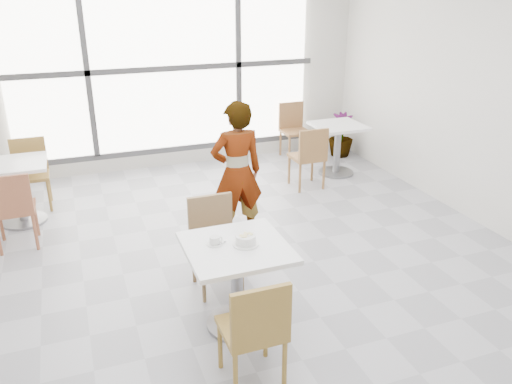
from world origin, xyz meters
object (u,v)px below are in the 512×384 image
object	(u,v)px
chair_near	(255,327)
plant_right	(341,135)
person	(237,173)
bg_chair_right_near	(310,154)
bg_table_left	(18,184)
bg_chair_left_far	(30,169)
oatmeal_bowl	(246,240)
bg_chair_right_far	(293,126)
coffee_cup	(215,241)
main_table	(237,271)
bg_chair_left_near	(13,206)
chair_far	(214,236)
bg_table_right	(338,142)

from	to	relation	value
chair_near	plant_right	world-z (taller)	chair_near
chair_near	person	bearing A→B (deg)	-105.43
chair_near	bg_chair_right_near	distance (m)	3.84
bg_table_left	plant_right	bearing A→B (deg)	10.74
bg_table_left	plant_right	xyz separation A→B (m)	(4.78, 0.91, -0.13)
bg_chair_left_far	bg_chair_right_near	size ratio (longest dim) A/B	1.00
oatmeal_bowl	bg_chair_left_far	bearing A→B (deg)	117.61
bg_chair_right_far	coffee_cup	bearing A→B (deg)	-122.15
person	bg_table_left	world-z (taller)	person
main_table	bg_chair_left_far	distance (m)	3.65
plant_right	bg_chair_left_near	bearing A→B (deg)	-161.49
chair_far	person	size ratio (longest dim) A/B	0.56
bg_table_left	bg_chair_left_far	world-z (taller)	bg_chair_left_far
person	bg_table_left	distance (m)	2.62
bg_table_right	oatmeal_bowl	bearing A→B (deg)	-129.73
bg_chair_left_near	coffee_cup	bearing A→B (deg)	129.00
person	plant_right	world-z (taller)	person
bg_table_right	bg_chair_left_far	bearing A→B (deg)	176.06
bg_chair_right_near	bg_chair_right_far	world-z (taller)	same
bg_chair_left_far	bg_chair_right_far	xyz separation A→B (m)	(3.92, 0.70, 0.00)
bg_chair_left_far	person	bearing A→B (deg)	-39.48
bg_table_right	bg_chair_left_near	distance (m)	4.42
bg_table_right	bg_chair_left_far	distance (m)	4.20
main_table	bg_chair_right_near	size ratio (longest dim) A/B	0.92
person	bg_chair_left_far	xyz separation A→B (m)	(-2.14, 1.76, -0.28)
person	bg_chair_left_near	size ratio (longest dim) A/B	1.79
coffee_cup	person	size ratio (longest dim) A/B	0.10
chair_far	bg_table_left	world-z (taller)	chair_far
coffee_cup	plant_right	bearing A→B (deg)	48.72
main_table	bg_chair_left_near	size ratio (longest dim) A/B	0.92
oatmeal_bowl	bg_chair_right_far	distance (m)	4.56
chair_near	person	world-z (taller)	person
chair_near	bg_chair_right_near	size ratio (longest dim) A/B	1.00
person	chair_far	bearing A→B (deg)	58.92
main_table	bg_chair_right_far	distance (m)	4.58
person	bg_chair_right_far	bearing A→B (deg)	-125.49
bg_table_left	plant_right	distance (m)	4.87
bg_table_left	bg_chair_left_far	distance (m)	0.49
bg_chair_left_near	person	bearing A→B (deg)	165.51
oatmeal_bowl	bg_chair_left_far	xyz separation A→B (m)	(-1.71, 3.27, -0.29)
bg_table_left	bg_table_right	world-z (taller)	same
chair_near	chair_far	size ratio (longest dim) A/B	1.00
oatmeal_bowl	plant_right	distance (m)	4.75
bg_chair_left_near	bg_chair_right_far	bearing A→B (deg)	-155.22
oatmeal_bowl	person	distance (m)	1.57
main_table	bg_table_left	distance (m)	3.29
person	bg_table_left	bearing A→B (deg)	-29.24
person	bg_chair_left_near	xyz separation A→B (m)	(-2.28, 0.59, -0.28)
chair_far	bg_chair_left_far	xyz separation A→B (m)	(-1.64, 2.58, 0.00)
chair_near	coffee_cup	bearing A→B (deg)	-86.59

